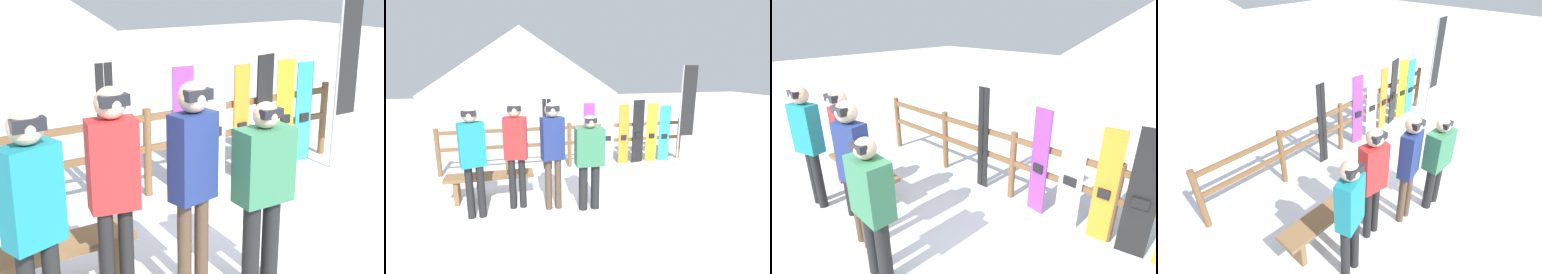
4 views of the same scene
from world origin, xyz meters
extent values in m
plane|color=white|center=(0.00, 0.00, 0.00)|extent=(40.00, 40.00, 0.00)
cylinder|color=brown|center=(-2.93, 1.83, 0.54)|extent=(0.10, 0.10, 1.08)
cylinder|color=brown|center=(-1.46, 1.83, 0.54)|extent=(0.10, 0.10, 1.08)
cylinder|color=brown|center=(0.00, 1.83, 0.54)|extent=(0.10, 0.10, 1.08)
cylinder|color=brown|center=(1.46, 1.83, 0.54)|extent=(0.10, 0.10, 1.08)
cube|color=brown|center=(0.00, 1.83, 0.59)|extent=(5.86, 0.05, 0.08)
cube|color=brown|center=(0.00, 1.83, 0.97)|extent=(5.86, 0.05, 0.08)
cube|color=brown|center=(-1.78, 0.32, 0.46)|extent=(1.54, 0.36, 0.06)
cube|color=brown|center=(-2.35, 0.32, 0.22)|extent=(0.08, 0.29, 0.43)
cube|color=brown|center=(-1.20, 0.32, 0.22)|extent=(0.08, 0.29, 0.43)
cylinder|color=black|center=(-2.06, -0.29, 0.43)|extent=(0.12, 0.12, 0.87)
cylinder|color=black|center=(-1.88, -0.29, 0.43)|extent=(0.12, 0.12, 0.87)
cube|color=teal|center=(-1.97, -0.29, 1.21)|extent=(0.42, 0.31, 0.69)
sphere|color=#D8B293|center=(-1.97, -0.29, 1.67)|extent=(0.23, 0.23, 0.23)
cube|color=black|center=(-1.97, -0.36, 1.70)|extent=(0.21, 0.08, 0.08)
cylinder|color=#4C3828|center=(-0.80, -0.27, 0.44)|extent=(0.12, 0.12, 0.88)
cylinder|color=#4C3828|center=(-0.64, -0.27, 0.44)|extent=(0.12, 0.12, 0.88)
cube|color=navy|center=(-0.72, -0.27, 1.23)|extent=(0.39, 0.26, 0.70)
sphere|color=#D8B293|center=(-0.72, -0.27, 1.70)|extent=(0.24, 0.24, 0.24)
cube|color=black|center=(-0.72, -0.34, 1.73)|extent=(0.22, 0.08, 0.08)
cylinder|color=black|center=(-1.39, -0.09, 0.44)|extent=(0.12, 0.12, 0.88)
cylinder|color=black|center=(-1.23, -0.09, 0.44)|extent=(0.12, 0.12, 0.88)
cube|color=red|center=(-1.31, -0.09, 1.23)|extent=(0.40, 0.27, 0.70)
sphere|color=#D8B293|center=(-1.31, -0.09, 1.70)|extent=(0.24, 0.24, 0.24)
cube|color=black|center=(-1.31, -0.16, 1.73)|extent=(0.21, 0.08, 0.08)
cylinder|color=black|center=(-0.24, -0.42, 0.39)|extent=(0.15, 0.15, 0.79)
cylinder|color=black|center=(-0.03, -0.42, 0.39)|extent=(0.15, 0.15, 0.79)
cube|color=#33724C|center=(-0.13, -0.42, 1.10)|extent=(0.48, 0.27, 0.62)
sphere|color=#D8B293|center=(-0.13, -0.42, 1.51)|extent=(0.21, 0.21, 0.21)
cube|color=black|center=(-0.13, -0.48, 1.54)|extent=(0.19, 0.07, 0.07)
cube|color=black|center=(-0.59, 1.77, 0.83)|extent=(0.09, 0.02, 1.67)
cube|color=black|center=(-0.48, 1.77, 0.83)|extent=(0.09, 0.02, 1.67)
cube|color=purple|center=(0.47, 1.77, 0.77)|extent=(0.27, 0.07, 1.54)
cube|color=black|center=(0.47, 1.74, 0.69)|extent=(0.15, 0.05, 0.12)
cube|color=white|center=(0.93, 1.77, 0.75)|extent=(0.32, 0.04, 1.49)
cube|color=black|center=(0.93, 1.74, 0.67)|extent=(0.17, 0.04, 0.12)
cube|color=orange|center=(1.35, 1.77, 0.74)|extent=(0.26, 0.04, 1.49)
cube|color=black|center=(1.35, 1.74, 0.67)|extent=(0.14, 0.04, 0.12)
cube|color=black|center=(1.74, 1.77, 0.79)|extent=(0.32, 0.08, 1.58)
cube|color=black|center=(1.74, 1.74, 0.71)|extent=(0.18, 0.06, 0.12)
camera|label=1|loc=(-2.83, -3.51, 2.57)|focal=50.00mm
camera|label=2|loc=(-1.42, -4.97, 2.37)|focal=28.00mm
camera|label=3|loc=(2.22, -1.62, 2.62)|focal=28.00mm
camera|label=4|loc=(-3.79, -1.99, 3.63)|focal=28.00mm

